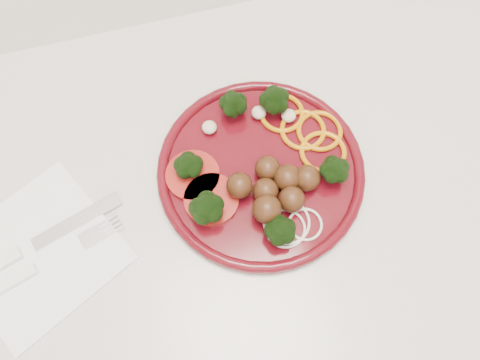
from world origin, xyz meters
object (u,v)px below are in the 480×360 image
object	(u,v)px
knife	(16,255)
fork	(22,276)
plate	(261,170)
napkin	(40,252)

from	to	relation	value
knife	fork	size ratio (longest dim) A/B	1.13
knife	fork	bearing A→B (deg)	-97.00
fork	plate	bearing A→B (deg)	-7.44
napkin	knife	world-z (taller)	knife
knife	fork	world-z (taller)	knife
plate	napkin	distance (m)	0.28
napkin	fork	xyz separation A→B (m)	(-0.02, -0.02, 0.01)
knife	napkin	bearing A→B (deg)	-22.66
plate	napkin	bearing A→B (deg)	-174.63
knife	fork	xyz separation A→B (m)	(0.00, -0.03, -0.00)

